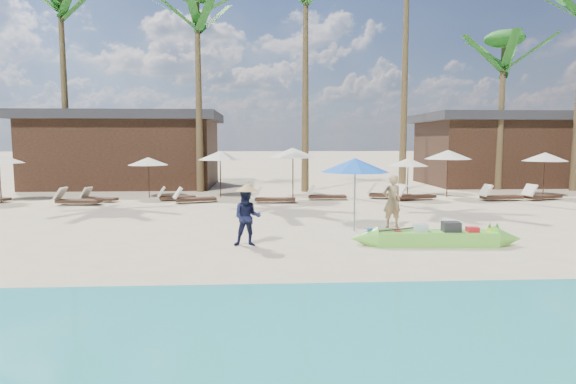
{
  "coord_description": "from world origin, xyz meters",
  "views": [
    {
      "loc": [
        -0.12,
        -11.13,
        2.62
      ],
      "look_at": [
        0.6,
        2.0,
        1.24
      ],
      "focal_mm": 30.0,
      "sensor_mm": 36.0,
      "label": 1
    }
  ],
  "objects": [
    {
      "name": "palm_6",
      "position": [
        12.84,
        14.52,
        7.05
      ],
      "size": [
        2.08,
        2.08,
        8.51
      ],
      "color": "brown",
      "rests_on": "ground"
    },
    {
      "name": "lounger_6_right",
      "position": [
        2.69,
        10.3,
        0.2
      ],
      "size": [
        1.79,
        0.57,
        0.61
      ],
      "rotation": [
        0.0,
        0.0,
        -0.01
      ],
      "color": "#3D2518",
      "rests_on": "ground"
    },
    {
      "name": "lounger_5_left",
      "position": [
        -3.1,
        9.54,
        0.2
      ],
      "size": [
        1.89,
        1.06,
        0.61
      ],
      "rotation": [
        0.0,
        0.0,
        0.3
      ],
      "color": "#3D2518",
      "rests_on": "ground"
    },
    {
      "name": "pavilion_east",
      "position": [
        14.0,
        17.5,
        2.2
      ],
      "size": [
        8.8,
        6.6,
        4.3
      ],
      "color": "#3D2518",
      "rests_on": "ground"
    },
    {
      "name": "palm_4",
      "position": [
        2.15,
        14.01,
        9.45
      ],
      "size": [
        2.08,
        2.08,
        11.7
      ],
      "color": "brown",
      "rests_on": "ground"
    },
    {
      "name": "lounger_8_left",
      "position": [
        10.39,
        9.54,
        0.22
      ],
      "size": [
        1.96,
        0.81,
        0.65
      ],
      "rotation": [
        0.0,
        0.0,
        0.12
      ],
      "color": "#3D2518",
      "rests_on": "ground"
    },
    {
      "name": "ground",
      "position": [
        0.0,
        0.0,
        0.0
      ],
      "size": [
        240.0,
        240.0,
        0.0
      ],
      "primitive_type": "plane",
      "color": "beige",
      "rests_on": "ground"
    },
    {
      "name": "palm_3",
      "position": [
        -3.36,
        14.27,
        8.58
      ],
      "size": [
        2.08,
        2.08,
        10.52
      ],
      "color": "brown",
      "rests_on": "ground"
    },
    {
      "name": "green_canoe",
      "position": [
        4.26,
        0.6,
        0.21
      ],
      "size": [
        4.81,
        0.82,
        0.61
      ],
      "rotation": [
        0.0,
        0.0,
        -0.06
      ],
      "color": "#6BD340",
      "rests_on": "ground"
    },
    {
      "name": "wet_sand_strip",
      "position": [
        0.0,
        -5.0,
        0.0
      ],
      "size": [
        240.0,
        4.5,
        0.01
      ],
      "primitive_type": "cube",
      "color": "tan",
      "rests_on": "ground"
    },
    {
      "name": "blue_umbrella",
      "position": [
        2.58,
        2.64,
        1.94
      ],
      "size": [
        2.0,
        2.0,
        2.15
      ],
      "color": "#99999E",
      "rests_on": "ground"
    },
    {
      "name": "lounger_6_left",
      "position": [
        0.31,
        9.34,
        0.21
      ],
      "size": [
        1.86,
        0.71,
        0.62
      ],
      "rotation": [
        0.0,
        0.0,
        -0.09
      ],
      "color": "#3D2518",
      "rests_on": "ground"
    },
    {
      "name": "palm_2",
      "position": [
        -10.45,
        15.08,
        9.18
      ],
      "size": [
        2.08,
        2.08,
        11.33
      ],
      "color": "brown",
      "rests_on": "ground"
    },
    {
      "name": "resort_parasol_8",
      "position": [
        8.62,
        11.05,
        2.01
      ],
      "size": [
        2.16,
        2.16,
        2.23
      ],
      "color": "#3D2518",
      "rests_on": "ground"
    },
    {
      "name": "lounger_9_left",
      "position": [
        12.36,
        9.67,
        0.22
      ],
      "size": [
        1.98,
        1.14,
        0.64
      ],
      "rotation": [
        0.0,
        0.0,
        0.31
      ],
      "color": "#3D2518",
      "rests_on": "ground"
    },
    {
      "name": "lounger_4_left",
      "position": [
        -7.3,
        10.15,
        0.19
      ],
      "size": [
        1.71,
        1.0,
        0.56
      ],
      "rotation": [
        0.0,
        0.0,
        -0.33
      ],
      "color": "#3D2518",
      "rests_on": "ground"
    },
    {
      "name": "pavilion_west",
      "position": [
        -8.0,
        17.5,
        2.19
      ],
      "size": [
        10.8,
        6.6,
        4.3
      ],
      "color": "#3D2518",
      "rests_on": "ground"
    },
    {
      "name": "lounger_3_right",
      "position": [
        -7.84,
        9.11,
        0.22
      ],
      "size": [
        1.95,
        0.79,
        0.64
      ],
      "rotation": [
        0.0,
        0.0,
        -0.11
      ],
      "color": "#3D2518",
      "rests_on": "ground"
    },
    {
      "name": "resort_parasol_6",
      "position": [
        1.29,
        10.74,
        2.11
      ],
      "size": [
        2.27,
        2.27,
        2.34
      ],
      "color": "#3D2518",
      "rests_on": "ground"
    },
    {
      "name": "resort_parasol_5",
      "position": [
        -2.07,
        11.59,
        1.97
      ],
      "size": [
        2.12,
        2.12,
        2.19
      ],
      "color": "#3D2518",
      "rests_on": "ground"
    },
    {
      "name": "tourist",
      "position": [
        3.84,
        3.22,
        0.81
      ],
      "size": [
        0.66,
        0.5,
        1.62
      ],
      "primitive_type": "imported",
      "rotation": [
        0.0,
        0.0,
        3.34
      ],
      "color": "tan",
      "rests_on": "ground"
    },
    {
      "name": "resort_parasol_7",
      "position": [
        6.58,
        10.57,
        1.68
      ],
      "size": [
        1.81,
        1.81,
        1.86
      ],
      "color": "#3D2518",
      "rests_on": "ground"
    },
    {
      "name": "resort_parasol_4",
      "position": [
        -5.4,
        11.58,
        1.71
      ],
      "size": [
        1.84,
        1.84,
        1.89
      ],
      "color": "#3D2518",
      "rests_on": "ground"
    },
    {
      "name": "lounger_4_right",
      "position": [
        -4.01,
        10.41,
        0.19
      ],
      "size": [
        1.73,
        0.89,
        0.56
      ],
      "rotation": [
        0.0,
        0.0,
        0.24
      ],
      "color": "#3D2518",
      "rests_on": "ground"
    },
    {
      "name": "lounger_7_right",
      "position": [
        6.64,
        9.94,
        0.22
      ],
      "size": [
        2.01,
        1.1,
        0.65
      ],
      "rotation": [
        0.0,
        0.0,
        0.28
      ],
      "color": "#3D2518",
      "rests_on": "ground"
    },
    {
      "name": "vendor_green",
      "position": [
        -0.49,
        0.83,
        0.73
      ],
      "size": [
        0.72,
        0.57,
        1.46
      ],
      "primitive_type": "imported",
      "rotation": [
        0.0,
        0.0,
        -0.03
      ],
      "color": "#151A3B",
      "rests_on": "ground"
    },
    {
      "name": "resort_parasol_9",
      "position": [
        13.22,
        10.87,
        1.91
      ],
      "size": [
        2.05,
        2.05,
        2.11
      ],
      "color": "#3D2518",
      "rests_on": "ground"
    },
    {
      "name": "lounger_7_left",
      "position": [
        5.62,
        10.53,
        0.23
      ],
      "size": [
        2.09,
        1.24,
        0.68
      ],
      "rotation": [
        0.0,
        0.0,
        -0.34
      ],
      "color": "#3D2518",
      "rests_on": "ground"
    }
  ]
}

